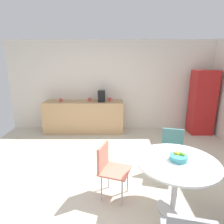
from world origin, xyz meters
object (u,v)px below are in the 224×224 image
(chair_teal, at_px, (171,146))
(mug_red, at_px, (60,100))
(coffee_maker, at_px, (101,96))
(locker_cabinet, at_px, (201,102))
(round_table, at_px, (175,170))
(fruit_bowl, at_px, (178,157))
(chair_coral, at_px, (108,164))
(mug_white, at_px, (88,99))
(mug_green, at_px, (109,99))

(chair_teal, height_order, mug_red, mug_red)
(mug_red, height_order, coffee_maker, coffee_maker)
(locker_cabinet, height_order, round_table, locker_cabinet)
(round_table, height_order, chair_teal, chair_teal)
(fruit_bowl, bearing_deg, chair_coral, 162.31)
(round_table, height_order, mug_white, mug_white)
(locker_cabinet, bearing_deg, chair_teal, -124.88)
(chair_teal, height_order, mug_white, mug_white)
(round_table, height_order, coffee_maker, coffee_maker)
(locker_cabinet, height_order, chair_teal, locker_cabinet)
(fruit_bowl, xyz_separation_m, mug_white, (-1.52, 3.13, 0.15))
(chair_teal, relative_size, mug_green, 6.43)
(round_table, xyz_separation_m, coffee_maker, (-1.15, 3.08, 0.45))
(fruit_bowl, xyz_separation_m, mug_red, (-2.32, 3.03, 0.15))
(chair_teal, relative_size, chair_coral, 1.00)
(mug_red, bearing_deg, locker_cabinet, -0.95)
(fruit_bowl, bearing_deg, mug_green, 106.60)
(locker_cabinet, distance_m, mug_white, 3.18)
(mug_green, bearing_deg, chair_teal, -62.65)
(locker_cabinet, distance_m, round_table, 3.42)
(fruit_bowl, height_order, mug_white, mug_white)
(chair_teal, relative_size, fruit_bowl, 3.57)
(fruit_bowl, xyz_separation_m, coffee_maker, (-1.17, 3.06, 0.26))
(mug_red, bearing_deg, fruit_bowl, -52.48)
(chair_coral, xyz_separation_m, mug_green, (-0.02, 2.84, 0.43))
(chair_teal, xyz_separation_m, fruit_bowl, (-0.22, -0.91, 0.28))
(mug_red, distance_m, coffee_maker, 1.16)
(chair_coral, xyz_separation_m, mug_white, (-0.60, 2.84, 0.43))
(fruit_bowl, relative_size, mug_green, 1.80)
(locker_cabinet, distance_m, fruit_bowl, 3.39)
(chair_coral, distance_m, fruit_bowl, 1.00)
(chair_coral, distance_m, mug_green, 2.88)
(locker_cabinet, xyz_separation_m, mug_green, (-2.58, 0.18, 0.06))
(locker_cabinet, height_order, chair_coral, locker_cabinet)
(coffee_maker, bearing_deg, round_table, -69.53)
(fruit_bowl, relative_size, mug_white, 1.80)
(chair_teal, xyz_separation_m, coffee_maker, (-1.38, 2.15, 0.54))
(chair_coral, xyz_separation_m, fruit_bowl, (0.92, -0.29, 0.28))
(mug_green, relative_size, mug_red, 1.00)
(mug_green, bearing_deg, mug_white, -179.18)
(round_table, xyz_separation_m, mug_green, (-0.92, 3.15, 0.34))
(chair_coral, bearing_deg, chair_teal, 28.37)
(mug_white, bearing_deg, round_table, -64.43)
(mug_white, distance_m, coffee_maker, 0.38)
(mug_white, bearing_deg, chair_coral, -78.00)
(chair_teal, bearing_deg, locker_cabinet, 55.12)
(round_table, bearing_deg, fruit_bowl, 40.76)
(mug_green, distance_m, coffee_maker, 0.27)
(chair_teal, distance_m, mug_red, 3.34)
(locker_cabinet, distance_m, coffee_maker, 2.82)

